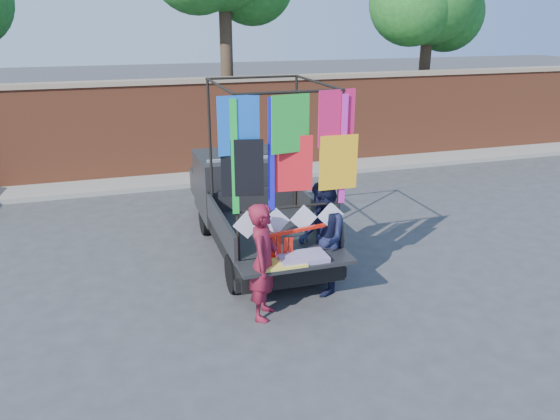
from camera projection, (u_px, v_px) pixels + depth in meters
name	position (u px, v px, depth m)	size (l,w,h in m)	color
ground	(277.00, 283.00, 9.01)	(90.00, 90.00, 0.00)	#38383A
brick_wall	(202.00, 126.00, 14.85)	(30.00, 0.45, 2.61)	brown
curb	(209.00, 178.00, 14.65)	(30.00, 1.20, 0.12)	gray
pickup_truck	(249.00, 201.00, 10.48)	(2.02, 5.08, 3.20)	black
woman	(264.00, 262.00, 7.73)	(0.63, 0.42, 1.74)	maroon
man	(322.00, 239.00, 8.45)	(0.88, 0.68, 1.81)	#151835
streamer_bundle	(287.00, 245.00, 8.02)	(1.04, 0.24, 0.72)	red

